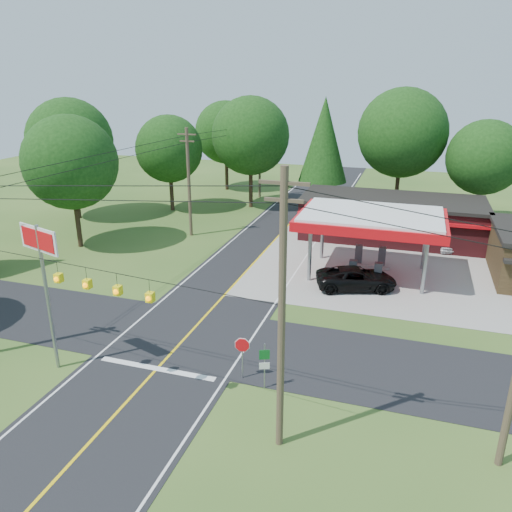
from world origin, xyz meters
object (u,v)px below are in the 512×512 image
(gas_canopy, at_px, (371,221))
(suv_car, at_px, (356,279))
(sedan_car, at_px, (443,243))
(big_stop_sign, at_px, (42,263))
(octagonal_stop_sign, at_px, (242,348))

(gas_canopy, relative_size, suv_car, 1.89)
(gas_canopy, xyz_separation_m, sedan_car, (5.67, 8.00, -3.68))
(sedan_car, bearing_deg, big_stop_sign, -142.99)
(big_stop_sign, bearing_deg, sedan_car, 52.90)
(gas_canopy, height_order, suv_car, gas_canopy)
(sedan_car, height_order, big_stop_sign, big_stop_sign)
(suv_car, height_order, big_stop_sign, big_stop_sign)
(suv_car, height_order, sedan_car, suv_car)
(suv_car, bearing_deg, gas_canopy, -27.36)
(gas_canopy, relative_size, big_stop_sign, 1.37)
(big_stop_sign, bearing_deg, gas_canopy, 52.14)
(gas_canopy, xyz_separation_m, octagonal_stop_sign, (-4.50, -16.01, -2.57))
(gas_canopy, relative_size, octagonal_stop_sign, 4.62)
(suv_car, height_order, octagonal_stop_sign, octagonal_stop_sign)
(suv_car, bearing_deg, sedan_car, -47.20)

